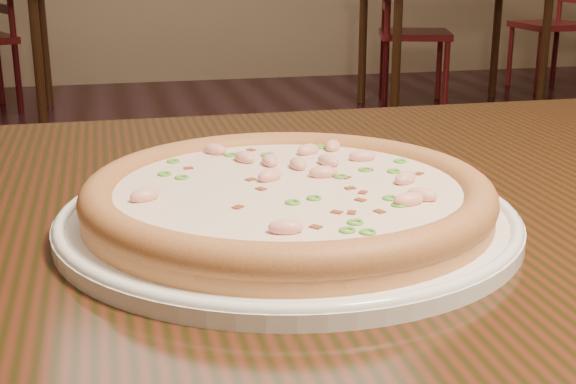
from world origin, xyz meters
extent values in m
cube|color=black|center=(-0.33, -0.72, 0.73)|extent=(1.20, 0.80, 0.04)
cylinder|color=white|center=(-0.45, -0.77, 0.76)|extent=(0.37, 0.37, 0.01)
torus|color=white|center=(-0.45, -0.77, 0.76)|extent=(0.37, 0.37, 0.01)
cylinder|color=#CF8051|center=(-0.45, -0.77, 0.77)|extent=(0.32, 0.32, 0.02)
torus|color=#BD7F43|center=(-0.45, -0.77, 0.78)|extent=(0.33, 0.33, 0.03)
cylinder|color=beige|center=(-0.45, -0.77, 0.78)|extent=(0.28, 0.28, 0.00)
ellipsoid|color=#F2B29E|center=(-0.43, -0.72, 0.79)|extent=(0.01, 0.02, 0.01)
ellipsoid|color=#F2B29E|center=(-0.47, -0.69, 0.79)|extent=(0.02, 0.03, 0.01)
ellipsoid|color=#F2B29E|center=(-0.37, -0.83, 0.79)|extent=(0.03, 0.02, 0.01)
ellipsoid|color=#F2B29E|center=(-0.38, -0.66, 0.79)|extent=(0.02, 0.03, 0.01)
ellipsoid|color=#F2B29E|center=(-0.40, -0.71, 0.79)|extent=(0.02, 0.03, 0.01)
ellipsoid|color=#F2B29E|center=(-0.41, -0.67, 0.79)|extent=(0.03, 0.02, 0.01)
ellipsoid|color=#F2B29E|center=(-0.47, -0.87, 0.79)|extent=(0.03, 0.02, 0.01)
ellipsoid|color=#F2B29E|center=(-0.49, -0.65, 0.79)|extent=(0.03, 0.03, 0.01)
ellipsoid|color=#F2B29E|center=(-0.35, -0.78, 0.79)|extent=(0.03, 0.03, 0.01)
ellipsoid|color=#F2B29E|center=(-0.46, -0.75, 0.79)|extent=(0.03, 0.02, 0.01)
ellipsoid|color=#F2B29E|center=(-0.37, -0.71, 0.79)|extent=(0.03, 0.02, 0.01)
ellipsoid|color=#F2B29E|center=(-0.36, -0.83, 0.79)|extent=(0.03, 0.03, 0.01)
ellipsoid|color=#F2B29E|center=(-0.41, -0.75, 0.79)|extent=(0.02, 0.02, 0.01)
ellipsoid|color=#F2B29E|center=(-0.56, -0.78, 0.79)|extent=(0.03, 0.02, 0.01)
ellipsoid|color=#F2B29E|center=(-0.45, -0.70, 0.79)|extent=(0.01, 0.02, 0.01)
cube|color=maroon|center=(-0.45, -0.67, 0.78)|extent=(0.01, 0.01, 0.00)
cube|color=maroon|center=(-0.40, -0.85, 0.78)|extent=(0.01, 0.01, 0.00)
cube|color=maroon|center=(-0.47, -0.77, 0.78)|extent=(0.01, 0.01, 0.00)
cube|color=maroon|center=(-0.40, -0.79, 0.78)|extent=(0.01, 0.01, 0.00)
cube|color=maroon|center=(-0.40, -0.76, 0.78)|extent=(0.01, 0.01, 0.00)
cube|color=maroon|center=(-0.46, -0.65, 0.78)|extent=(0.01, 0.01, 0.00)
cube|color=maroon|center=(-0.37, -0.82, 0.78)|extent=(0.01, 0.01, 0.00)
cube|color=maroon|center=(-0.33, -0.76, 0.78)|extent=(0.01, 0.01, 0.00)
cube|color=maroon|center=(-0.43, -0.84, 0.78)|extent=(0.01, 0.01, 0.00)
cube|color=maroon|center=(-0.52, -0.70, 0.78)|extent=(0.01, 0.01, 0.00)
cube|color=maroon|center=(-0.42, -0.84, 0.78)|extent=(0.01, 0.01, 0.00)
cube|color=maroon|center=(-0.40, -0.80, 0.78)|extent=(0.01, 0.01, 0.00)
cube|color=maroon|center=(-0.45, -0.87, 0.78)|extent=(0.01, 0.01, 0.00)
cube|color=maroon|center=(-0.50, -0.81, 0.78)|extent=(0.01, 0.01, 0.00)
cube|color=maroon|center=(-0.48, -0.75, 0.78)|extent=(0.01, 0.01, 0.00)
cube|color=maroon|center=(-0.37, -0.83, 0.78)|extent=(0.01, 0.01, 0.00)
cube|color=maroon|center=(-0.40, -0.82, 0.78)|extent=(0.01, 0.01, 0.00)
cube|color=maroon|center=(-0.37, -0.74, 0.78)|extent=(0.01, 0.01, 0.00)
torus|color=#52A42E|center=(-0.42, -0.87, 0.79)|extent=(0.02, 0.02, 0.00)
torus|color=#52A42E|center=(-0.45, -0.67, 0.79)|extent=(0.02, 0.02, 0.00)
torus|color=#52A42E|center=(-0.39, -0.65, 0.79)|extent=(0.02, 0.02, 0.00)
torus|color=#52A42E|center=(-0.43, -0.88, 0.79)|extent=(0.01, 0.01, 0.00)
torus|color=#52A42E|center=(-0.35, -0.75, 0.79)|extent=(0.02, 0.02, 0.00)
torus|color=#52A42E|center=(-0.53, -0.73, 0.79)|extent=(0.01, 0.01, 0.00)
torus|color=#52A42E|center=(-0.38, -0.82, 0.79)|extent=(0.02, 0.02, 0.00)
torus|color=#52A42E|center=(-0.46, -0.81, 0.79)|extent=(0.02, 0.02, 0.00)
torus|color=#52A42E|center=(-0.34, -0.72, 0.79)|extent=(0.02, 0.02, 0.00)
torus|color=#52A42E|center=(-0.42, -0.89, 0.79)|extent=(0.02, 0.02, 0.00)
torus|color=#52A42E|center=(-0.38, -0.74, 0.79)|extent=(0.02, 0.02, 0.00)
torus|color=#52A42E|center=(-0.40, -0.76, 0.79)|extent=(0.01, 0.01, 0.00)
torus|color=#52A42E|center=(-0.48, -0.67, 0.79)|extent=(0.01, 0.01, 0.00)
torus|color=#52A42E|center=(-0.38, -0.84, 0.79)|extent=(0.02, 0.02, 0.00)
torus|color=#52A42E|center=(-0.44, -0.81, 0.79)|extent=(0.01, 0.01, 0.00)
torus|color=#52A42E|center=(-0.54, -0.72, 0.79)|extent=(0.02, 0.02, 0.00)
torus|color=#52A42E|center=(-0.53, -0.68, 0.79)|extent=(0.02, 0.02, 0.00)
cylinder|color=black|center=(-0.93, 3.13, 0.35)|extent=(0.05, 0.05, 0.71)
cylinder|color=black|center=(-0.93, 3.73, 0.35)|extent=(0.05, 0.05, 0.71)
cylinder|color=black|center=(0.99, 2.82, 0.35)|extent=(0.05, 0.05, 0.71)
cylinder|color=black|center=(1.89, 2.82, 0.35)|extent=(0.05, 0.05, 0.71)
cylinder|color=black|center=(0.99, 3.42, 0.35)|extent=(0.05, 0.05, 0.71)
cylinder|color=black|center=(1.89, 3.42, 0.35)|extent=(0.05, 0.05, 0.71)
cylinder|color=#560F16|center=(-1.08, 3.54, 0.21)|extent=(0.04, 0.04, 0.41)
cylinder|color=#560F16|center=(-1.08, 3.54, 0.47)|extent=(0.04, 0.04, 0.95)
cube|color=#560F16|center=(-1.15, 3.70, 0.60)|extent=(0.17, 0.34, 0.05)
cube|color=#560F16|center=(1.29, 3.32, 0.43)|extent=(0.52, 0.52, 0.04)
cylinder|color=#560F16|center=(1.41, 3.09, 0.21)|extent=(0.04, 0.04, 0.41)
cylinder|color=#560F16|center=(1.51, 3.44, 0.21)|extent=(0.04, 0.04, 0.41)
cylinder|color=#560F16|center=(1.06, 3.20, 0.21)|extent=(0.04, 0.04, 0.41)
cylinder|color=#560F16|center=(1.17, 3.54, 0.21)|extent=(0.04, 0.04, 0.41)
cylinder|color=#560F16|center=(1.06, 3.20, 0.47)|extent=(0.04, 0.04, 0.95)
cylinder|color=#560F16|center=(1.17, 3.54, 0.47)|extent=(0.04, 0.04, 0.95)
cube|color=#560F16|center=(1.11, 3.37, 0.60)|extent=(0.13, 0.35, 0.05)
cube|color=#560F16|center=(2.39, 3.63, 0.43)|extent=(0.44, 0.44, 0.04)
cylinder|color=#560F16|center=(2.20, 3.80, 0.21)|extent=(0.04, 0.04, 0.41)
cylinder|color=#560F16|center=(2.22, 3.44, 0.21)|extent=(0.04, 0.04, 0.41)
cylinder|color=#560F16|center=(2.56, 3.82, 0.21)|extent=(0.04, 0.04, 0.41)
cylinder|color=#560F16|center=(2.56, 3.82, 0.47)|extent=(0.04, 0.04, 0.95)
camera|label=1|loc=(-0.59, -1.36, 0.97)|focal=50.00mm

